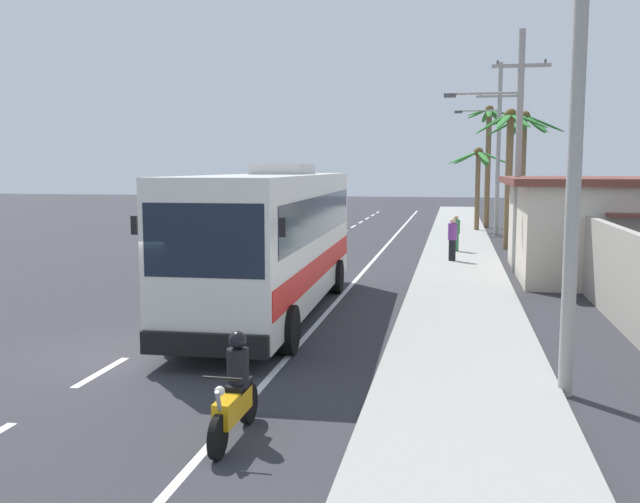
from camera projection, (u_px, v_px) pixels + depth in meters
ground_plane at (132, 354)px, 14.60m from camera, size 160.00×160.00×0.00m
sidewalk_kerb at (461, 284)px, 23.06m from camera, size 3.20×90.00×0.14m
lane_markings at (339, 264)px, 28.35m from camera, size 3.39×71.00×0.01m
boundary_wall at (564, 240)px, 26.11m from camera, size 0.24×60.00×2.40m
coach_bus_foreground at (273, 237)px, 18.44m from camera, size 3.15×11.39×3.97m
motorcycle_beside_bus at (235, 395)px, 10.02m from camera, size 0.56×1.96×1.54m
pedestrian_near_kerb at (452, 238)px, 28.11m from camera, size 0.36×0.36×1.72m
pedestrian_midwalk at (456, 233)px, 31.42m from camera, size 0.36×0.36×1.60m
utility_pole_nearest at (573, 88)px, 11.38m from camera, size 3.25×0.24×9.65m
utility_pole_mid at (516, 145)px, 25.35m from camera, size 3.74×0.24×8.76m
utility_pole_far at (497, 145)px, 39.24m from camera, size 3.76×0.24×9.65m
palm_nearest at (478, 170)px, 41.69m from camera, size 3.81×3.85×5.07m
palm_second at (509, 153)px, 32.83m from camera, size 3.35×3.24×6.60m
palm_third at (488, 147)px, 44.67m from camera, size 2.90×2.73×7.80m
palm_fourth at (523, 143)px, 36.20m from camera, size 3.95×3.86×6.78m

